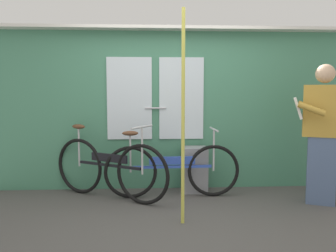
# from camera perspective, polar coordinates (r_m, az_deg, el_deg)

# --- Properties ---
(ground_plane) EXTENTS (5.95, 4.09, 0.04)m
(ground_plane) POSITION_cam_1_polar(r_m,az_deg,el_deg) (3.76, 1.49, -15.42)
(ground_plane) COLOR #474442
(train_door_wall) EXTENTS (4.95, 0.28, 2.18)m
(train_door_wall) POSITION_cam_1_polar(r_m,az_deg,el_deg) (4.74, 0.27, 3.34)
(train_door_wall) COLOR #427F60
(train_door_wall) RESTS_ON ground_plane
(bicycle_near_door) EXTENTS (1.71, 0.44, 0.87)m
(bicycle_near_door) POSITION_cam_1_polar(r_m,az_deg,el_deg) (4.39, 0.61, -7.16)
(bicycle_near_door) COLOR black
(bicycle_near_door) RESTS_ON ground_plane
(bicycle_leaning_behind) EXTENTS (1.47, 0.91, 0.93)m
(bicycle_leaning_behind) POSITION_cam_1_polar(r_m,az_deg,el_deg) (4.40, -9.71, -6.83)
(bicycle_leaning_behind) COLOR black
(bicycle_leaning_behind) RESTS_ON ground_plane
(passenger_reading_newspaper) EXTENTS (0.62, 0.56, 1.65)m
(passenger_reading_newspaper) POSITION_cam_1_polar(r_m,az_deg,el_deg) (4.45, 23.96, -0.78)
(passenger_reading_newspaper) COLOR slate
(passenger_reading_newspaper) RESTS_ON ground_plane
(trash_bin_by_wall) EXTENTS (0.33, 0.28, 0.60)m
(trash_bin_by_wall) POSITION_cam_1_polar(r_m,az_deg,el_deg) (4.67, 4.38, -7.11)
(trash_bin_by_wall) COLOR gray
(trash_bin_by_wall) RESTS_ON ground_plane
(handrail_pole) EXTENTS (0.04, 0.04, 2.14)m
(handrail_pole) POSITION_cam_1_polar(r_m,az_deg,el_deg) (3.43, 2.48, 1.27)
(handrail_pole) COLOR #C6C14C
(handrail_pole) RESTS_ON ground_plane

